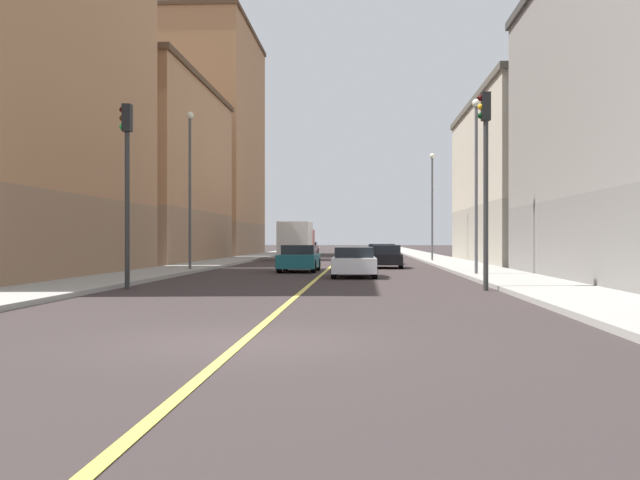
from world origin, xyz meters
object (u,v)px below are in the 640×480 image
at_px(street_lamp_left_far, 432,196).
at_px(car_white, 354,262).
at_px(building_left_mid, 542,181).
at_px(car_maroon, 310,248).
at_px(building_right_distant, 206,143).
at_px(car_blue, 382,254).
at_px(street_lamp_left_near, 476,169).
at_px(traffic_light_left_near, 485,163).
at_px(car_teal, 299,259).
at_px(traffic_light_right_near, 127,170).
at_px(street_lamp_right_near, 190,175).
at_px(car_black, 387,257).
at_px(box_truck, 296,240).
at_px(building_right_midblock, 141,172).
at_px(car_silver, 378,251).

bearing_deg(street_lamp_left_far, car_white, -104.18).
xyz_separation_m(building_left_mid, car_maroon, (-17.81, 26.81, -4.93)).
height_order(building_right_distant, car_white, building_right_distant).
xyz_separation_m(building_left_mid, car_blue, (-10.90, -2.13, -4.96)).
relative_size(street_lamp_left_near, street_lamp_left_far, 1.00).
height_order(traffic_light_left_near, car_teal, traffic_light_left_near).
distance_m(traffic_light_right_near, street_lamp_right_near, 13.17).
bearing_deg(car_black, box_truck, 111.96).
height_order(traffic_light_left_near, street_lamp_left_near, street_lamp_left_near).
bearing_deg(traffic_light_right_near, box_truck, 86.02).
height_order(car_maroon, car_teal, car_teal).
bearing_deg(box_truck, car_blue, -55.67).
relative_size(car_teal, box_truck, 0.56).
relative_size(street_lamp_right_near, car_black, 1.89).
xyz_separation_m(traffic_light_left_near, car_teal, (-7.10, 13.40, -3.41)).
bearing_deg(street_lamp_left_far, building_right_midblock, -179.02).
relative_size(building_left_mid, car_maroon, 5.11).
bearing_deg(street_lamp_left_far, street_lamp_right_near, -130.27).
distance_m(car_black, car_maroon, 36.43).
xyz_separation_m(car_maroon, car_blue, (6.91, -28.94, -0.03)).
distance_m(building_left_mid, traffic_light_left_near, 28.82).
height_order(street_lamp_left_near, car_teal, street_lamp_left_near).
xyz_separation_m(building_right_midblock, car_blue, (17.29, -3.39, -5.86)).
height_order(car_black, car_blue, car_blue).
relative_size(street_lamp_left_far, car_blue, 1.66).
relative_size(building_left_mid, box_truck, 2.93).
bearing_deg(building_left_mid, street_lamp_right_near, -145.33).
height_order(street_lamp_left_near, street_lamp_left_far, street_lamp_left_far).
bearing_deg(traffic_light_left_near, car_black, 97.79).
bearing_deg(traffic_light_left_near, street_lamp_left_far, 88.01).
distance_m(building_right_midblock, traffic_light_right_near, 30.10).
bearing_deg(building_left_mid, car_white, -123.05).
bearing_deg(traffic_light_right_near, street_lamp_left_far, 66.58).
relative_size(car_silver, box_truck, 0.54).
bearing_deg(car_black, car_silver, 90.05).
bearing_deg(car_white, building_right_distant, 109.92).
xyz_separation_m(street_lamp_left_far, car_black, (-3.56, -10.57, -4.07)).
bearing_deg(car_blue, building_right_midblock, 168.89).
xyz_separation_m(traffic_light_left_near, car_blue, (-2.60, 25.43, -3.42)).
bearing_deg(box_truck, car_black, -68.04).
bearing_deg(building_left_mid, building_right_midblock, 177.43).
relative_size(street_lamp_left_far, car_white, 1.75).
distance_m(building_left_mid, street_lamp_left_near, 20.28).
distance_m(traffic_light_left_near, street_lamp_left_near, 8.74).
distance_m(building_right_distant, traffic_light_left_near, 55.53).
relative_size(traffic_light_right_near, car_black, 1.45).
relative_size(car_black, car_maroon, 0.95).
bearing_deg(street_lamp_left_far, building_left_mid, -12.56).
distance_m(building_right_distant, car_black, 38.57).
distance_m(building_right_midblock, traffic_light_left_near, 35.10).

